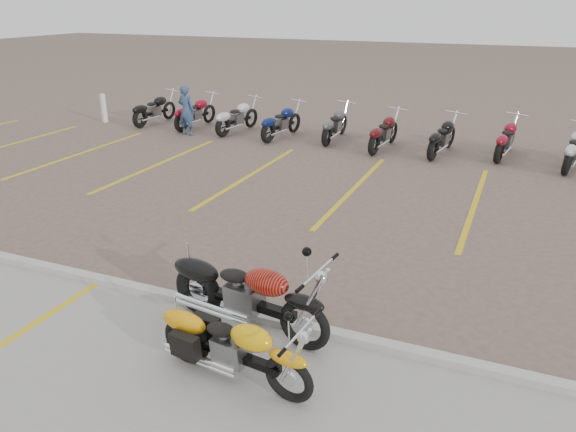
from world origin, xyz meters
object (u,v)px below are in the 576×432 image
(flame_cruiser, at_px, (245,297))
(person_a, at_px, (186,110))
(yellow_cruiser, at_px, (232,348))
(bollard, at_px, (104,108))

(flame_cruiser, xyz_separation_m, person_a, (-6.95, 9.46, 0.30))
(yellow_cruiser, height_order, bollard, bollard)
(bollard, bearing_deg, flame_cruiser, -42.92)
(flame_cruiser, height_order, bollard, bollard)
(person_a, xyz_separation_m, bollard, (-3.78, 0.52, -0.29))
(person_a, bearing_deg, yellow_cruiser, 128.83)
(person_a, distance_m, bollard, 3.83)
(yellow_cruiser, distance_m, flame_cruiser, 1.05)
(flame_cruiser, height_order, person_a, person_a)
(yellow_cruiser, height_order, flame_cruiser, flame_cruiser)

